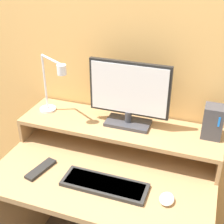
# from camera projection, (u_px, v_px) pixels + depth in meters

# --- Properties ---
(wall_back) EXTENTS (6.00, 0.05, 2.50)m
(wall_back) POSITION_uv_depth(u_px,v_px,m) (131.00, 44.00, 1.62)
(wall_back) COLOR #E5AD60
(wall_back) RESTS_ON ground_plane
(desk) EXTENTS (1.07, 0.69, 0.73)m
(desk) POSITION_uv_depth(u_px,v_px,m) (107.00, 200.00, 1.67)
(desk) COLOR #A87F51
(desk) RESTS_ON ground_plane
(monitor_shelf) EXTENTS (1.07, 0.30, 0.14)m
(monitor_shelf) POSITION_uv_depth(u_px,v_px,m) (119.00, 128.00, 1.66)
(monitor_shelf) COLOR #A87F51
(monitor_shelf) RESTS_ON desk
(monitor) EXTENTS (0.42, 0.13, 0.35)m
(monitor) POSITION_uv_depth(u_px,v_px,m) (129.00, 94.00, 1.57)
(monitor) COLOR #38383D
(monitor) RESTS_ON monitor_shelf
(desk_lamp) EXTENTS (0.24, 0.17, 0.33)m
(desk_lamp) POSITION_uv_depth(u_px,v_px,m) (53.00, 86.00, 1.65)
(desk_lamp) COLOR silver
(desk_lamp) RESTS_ON monitor_shelf
(router_dock) EXTENTS (0.09, 0.09, 0.17)m
(router_dock) POSITION_uv_depth(u_px,v_px,m) (213.00, 122.00, 1.51)
(router_dock) COLOR #3D3D42
(router_dock) RESTS_ON monitor_shelf
(keyboard) EXTENTS (0.40, 0.14, 0.02)m
(keyboard) POSITION_uv_depth(u_px,v_px,m) (105.00, 185.00, 1.43)
(keyboard) COLOR #282828
(keyboard) RESTS_ON desk
(mouse) EXTENTS (0.06, 0.08, 0.03)m
(mouse) POSITION_uv_depth(u_px,v_px,m) (167.00, 199.00, 1.35)
(mouse) COLOR white
(mouse) RESTS_ON desk
(remote_control) EXTENTS (0.09, 0.18, 0.02)m
(remote_control) POSITION_uv_depth(u_px,v_px,m) (41.00, 169.00, 1.53)
(remote_control) COLOR black
(remote_control) RESTS_ON desk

